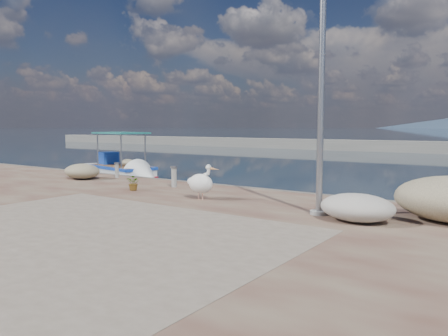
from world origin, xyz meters
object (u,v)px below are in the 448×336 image
Objects in this scene: boat_left at (121,172)px; lamp_post at (322,84)px; pelican at (201,183)px; bollard_near at (174,176)px.

lamp_post is at bearing -10.87° from boat_left.
pelican is 2.98m from bollard_near.
boat_left is at bearing 151.18° from bollard_near.
boat_left is 0.88× the size of lamp_post.
boat_left is at bearing 157.46° from lamp_post.
bollard_near is at bearing -17.16° from boat_left.
lamp_post reaches higher than pelican.
pelican is 1.44× the size of bollard_near.
lamp_post is (3.88, -0.03, 2.78)m from pelican.
lamp_post reaches higher than boat_left.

